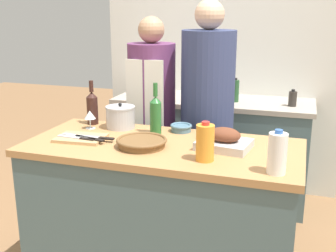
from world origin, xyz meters
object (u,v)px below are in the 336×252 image
at_px(roasting_pan, 224,140).
at_px(juice_jug, 205,143).
at_px(wicker_basket, 142,142).
at_px(condiment_bottle_tall, 235,91).
at_px(knife_chef, 84,137).
at_px(condiment_bottle_short, 293,99).
at_px(cutting_board, 81,138).
at_px(mixing_bowl, 181,128).
at_px(wine_bottle_green, 156,114).
at_px(person_cook_aproned, 152,116).
at_px(wine_bottle_dark, 92,107).
at_px(wine_glass_left, 90,116).
at_px(knife_bread, 78,138).
at_px(stock_pot, 120,117).
at_px(person_cook_guest, 207,113).
at_px(knife_paring, 96,137).
at_px(milk_jug, 277,153).

distance_m(roasting_pan, juice_jug, 0.23).
bearing_deg(juice_jug, wicker_basket, 164.60).
distance_m(wicker_basket, condiment_bottle_tall, 1.43).
bearing_deg(knife_chef, roasting_pan, 8.38).
bearing_deg(condiment_bottle_short, cutting_board, -130.27).
distance_m(mixing_bowl, wine_bottle_green, 0.19).
bearing_deg(condiment_bottle_tall, person_cook_aproned, -128.93).
bearing_deg(juice_jug, wine_bottle_dark, 152.41).
distance_m(wine_bottle_green, wine_bottle_dark, 0.49).
bearing_deg(mixing_bowl, wine_bottle_dark, -179.18).
xyz_separation_m(wine_bottle_green, wine_glass_left, (-0.44, -0.03, -0.04)).
relative_size(knife_bread, condiment_bottle_tall, 1.23).
bearing_deg(wine_bottle_green, stock_pot, 168.72).
distance_m(roasting_pan, condiment_bottle_short, 1.30).
xyz_separation_m(cutting_board, knife_chef, (0.03, -0.02, 0.01)).
bearing_deg(cutting_board, person_cook_aproned, 77.09).
bearing_deg(person_cook_aproned, knife_chef, -102.69).
relative_size(juice_jug, person_cook_guest, 0.12).
bearing_deg(stock_pot, mixing_bowl, 5.78).
relative_size(wicker_basket, knife_chef, 0.95).
relative_size(juice_jug, knife_bread, 0.83).
distance_m(wicker_basket, knife_chef, 0.36).
height_order(wine_glass_left, knife_chef, wine_glass_left).
distance_m(condiment_bottle_short, person_cook_guest, 0.83).
xyz_separation_m(roasting_pan, condiment_bottle_tall, (-0.15, 1.28, 0.04)).
distance_m(roasting_pan, wicker_basket, 0.46).
bearing_deg(knife_chef, wine_glass_left, 110.73).
height_order(roasting_pan, condiment_bottle_tall, condiment_bottle_tall).
bearing_deg(wicker_basket, person_cook_guest, 75.16).
distance_m(cutting_board, condiment_bottle_tall, 1.55).
relative_size(juice_jug, knife_paring, 0.84).
height_order(wicker_basket, mixing_bowl, wicker_basket).
height_order(stock_pot, knife_bread, stock_pot).
height_order(roasting_pan, wicker_basket, roasting_pan).
bearing_deg(knife_bread, knife_paring, 21.71).
relative_size(cutting_board, wine_glass_left, 2.50).
height_order(roasting_pan, juice_jug, juice_jug).
relative_size(wine_bottle_dark, person_cook_guest, 0.17).
distance_m(knife_chef, condiment_bottle_short, 1.78).
bearing_deg(wine_bottle_dark, condiment_bottle_tall, 53.13).
height_order(cutting_board, person_cook_guest, person_cook_guest).
bearing_deg(person_cook_aproned, milk_jug, -46.58).
height_order(milk_jug, wine_bottle_green, wine_bottle_green).
xyz_separation_m(wine_glass_left, knife_paring, (0.16, -0.23, -0.07)).
distance_m(juice_jug, knife_bread, 0.79).
xyz_separation_m(wicker_basket, knife_bread, (-0.39, -0.02, -0.01)).
bearing_deg(knife_paring, knife_bread, -158.29).
height_order(cutting_board, condiment_bottle_tall, condiment_bottle_tall).
relative_size(wicker_basket, stock_pot, 1.51).
bearing_deg(person_cook_aproned, condiment_bottle_short, 29.39).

